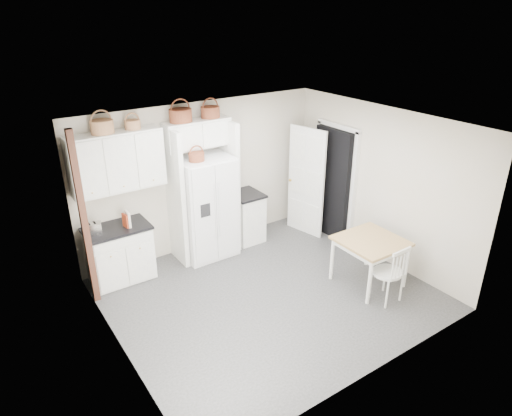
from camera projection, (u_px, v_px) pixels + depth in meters
floor at (269, 294)px, 6.95m from camera, size 4.50×4.50×0.00m
ceiling at (271, 126)px, 5.89m from camera, size 4.50×4.50×0.00m
wall_back at (203, 177)px, 7.93m from camera, size 4.50×0.00×4.50m
wall_left at (112, 264)px, 5.26m from camera, size 0.00×4.00×4.00m
wall_right at (379, 185)px, 7.57m from camera, size 0.00×4.00×4.00m
refrigerator at (206, 207)px, 7.76m from camera, size 0.91×0.73×1.77m
base_cab_left at (120, 254)px, 7.19m from camera, size 0.94×0.60×0.87m
base_cab_right at (246, 218)px, 8.41m from camera, size 0.50×0.60×0.89m
dining_table at (369, 261)px, 7.09m from camera, size 0.93×0.93×0.76m
windsor_chair at (388, 272)px, 6.65m from camera, size 0.46×0.42×0.93m
counter_left at (116, 228)px, 7.00m from camera, size 0.98×0.63×0.04m
counter_right at (246, 194)px, 8.22m from camera, size 0.54×0.64×0.04m
toaster at (93, 229)px, 6.74m from camera, size 0.29×0.22×0.18m
cookbook_red at (125, 221)px, 6.95m from camera, size 0.05×0.15×0.22m
cookbook_cream at (128, 219)px, 6.97m from camera, size 0.04×0.17×0.25m
basket_upper_b at (102, 127)px, 6.48m from camera, size 0.33×0.33×0.19m
basket_upper_c at (133, 125)px, 6.72m from camera, size 0.23×0.23×0.14m
basket_bridge_a at (181, 116)px, 7.11m from camera, size 0.36×0.36×0.21m
basket_bridge_b at (210, 112)px, 7.39m from camera, size 0.32×0.32×0.18m
basket_fridge_a at (197, 157)px, 7.20m from camera, size 0.26×0.26×0.14m
upper_cabinet at (117, 162)px, 6.78m from camera, size 1.40×0.34×0.90m
bridge_cabinet at (197, 134)px, 7.38m from camera, size 1.12×0.34×0.45m
fridge_panel_left at (176, 198)px, 7.42m from camera, size 0.08×0.60×2.30m
fridge_panel_right at (229, 186)px, 7.95m from camera, size 0.08×0.60×2.30m
trim_post at (84, 221)px, 6.30m from camera, size 0.09×0.09×2.60m
doorway_void at (333, 183)px, 8.39m from camera, size 0.18×0.85×2.05m
door_slab at (306, 182)px, 8.46m from camera, size 0.21×0.79×2.05m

